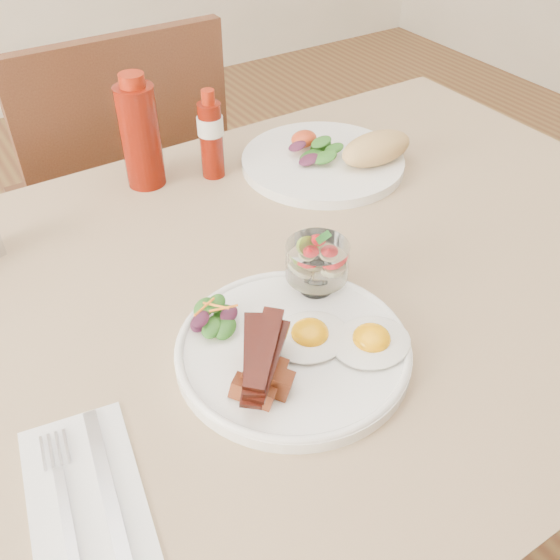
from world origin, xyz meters
The scene contains 11 objects.
table centered at (0.00, 0.00, 0.66)m, with size 1.33×0.88×0.75m.
chair_far centered at (0.00, 0.66, 0.52)m, with size 0.42×0.42×0.93m.
main_plate centered at (-0.06, -0.12, 0.76)m, with size 0.28×0.28×0.02m, color white.
fried_eggs centered at (-0.01, -0.15, 0.78)m, with size 0.16×0.14×0.03m.
bacon_potato_pile centered at (-0.12, -0.15, 0.79)m, with size 0.10×0.11×0.05m.
side_salad centered at (-0.12, -0.05, 0.78)m, with size 0.06×0.06×0.04m.
fruit_cup centered at (0.02, -0.05, 0.81)m, with size 0.08×0.08×0.08m.
second_plate centered at (0.25, 0.22, 0.77)m, with size 0.29×0.28×0.07m.
ketchup_bottle centered at (-0.05, 0.34, 0.84)m, with size 0.07×0.07×0.19m.
hot_sauce_bottle centered at (0.06, 0.31, 0.83)m, with size 0.05×0.05×0.15m.
napkin_cutlery centered at (-0.33, -0.17, 0.75)m, with size 0.14×0.21×0.01m.
Camera 1 is at (-0.35, -0.55, 1.30)m, focal length 40.00 mm.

